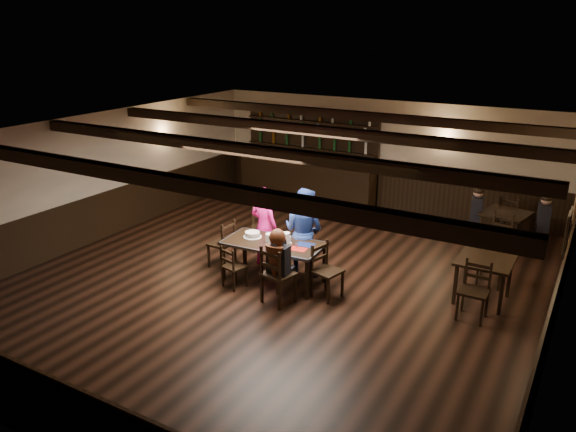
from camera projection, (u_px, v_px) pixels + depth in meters
The scene contains 25 objects.
ground at pixel (282, 280), 10.25m from camera, with size 10.00×10.00×0.00m, color black.
room_shell at pixel (283, 188), 9.71m from camera, with size 9.02×10.02×2.71m.
dining_table at pixel (274, 246), 9.99m from camera, with size 1.84×1.01×0.75m.
chair_near_left at pixel (231, 264), 9.80m from camera, with size 0.44×0.43×0.78m.
chair_near_right at pixel (275, 271), 9.17m from camera, with size 0.56×0.54×1.02m.
chair_end_left at pixel (225, 240), 10.62m from camera, with size 0.43×0.45×0.93m.
chair_end_right at pixel (324, 266), 9.48m from camera, with size 0.52×0.53×0.95m.
chair_far_pushed at pixel (263, 223), 11.51m from camera, with size 0.61×0.60×0.95m.
woman_pink at pixel (264, 227), 10.67m from camera, with size 0.57×0.37×1.55m, color #FF25A5.
man_blue at pixel (304, 231), 10.33m from camera, with size 0.80×0.62×1.64m, color navy.
seated_person at pixel (278, 255), 9.13m from camera, with size 0.36×0.54×0.88m.
cake at pixel (252, 235), 10.19m from camera, with size 0.34×0.34×0.10m.
plate_stack_a at pixel (270, 238), 9.94m from camera, with size 0.17×0.17×0.16m, color white.
plate_stack_b at pixel (285, 238), 9.91m from camera, with size 0.16×0.16×0.19m, color white.
tea_light at pixel (279, 240), 10.00m from camera, with size 0.05×0.05×0.06m.
salt_shaker at pixel (291, 245), 9.71m from camera, with size 0.04×0.04×0.10m, color silver.
pepper_shaker at pixel (296, 245), 9.73m from camera, with size 0.03×0.03×0.08m, color #A5A8AD.
drink_glass at pixel (289, 239), 9.94m from camera, with size 0.07×0.07×0.12m, color silver.
menu_red at pixel (298, 249), 9.66m from camera, with size 0.30×0.21×0.00m, color #9F1611.
menu_blue at pixel (305, 245), 9.86m from camera, with size 0.32×0.22×0.00m, color #0E1B49.
bar_counter at pixel (308, 172), 14.82m from camera, with size 3.97×0.70×2.20m.
back_table_a at pixel (485, 265), 9.27m from camera, with size 0.88×0.88×0.75m.
back_table_b at pixel (506, 217), 11.58m from camera, with size 1.03×1.03×0.75m.
bg_patron_left at pixel (477, 204), 11.77m from camera, with size 0.28×0.40×0.77m.
bg_patron_right at pixel (544, 212), 11.27m from camera, with size 0.29×0.41×0.78m.
Camera 1 is at (4.75, -8.01, 4.42)m, focal length 35.00 mm.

